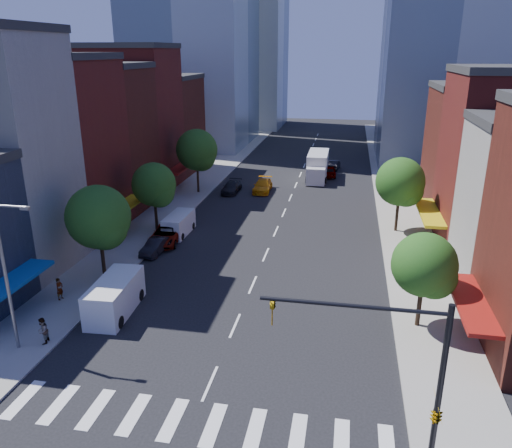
{
  "coord_description": "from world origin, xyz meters",
  "views": [
    {
      "loc": [
        6.49,
        -21.43,
        16.77
      ],
      "look_at": [
        0.31,
        11.71,
        5.0
      ],
      "focal_mm": 35.0,
      "sensor_mm": 36.0,
      "label": 1
    }
  ],
  "objects_px": {
    "parked_car_second": "(156,246)",
    "cargo_van_near": "(114,298)",
    "traffic_car_oncoming": "(334,165)",
    "traffic_car_far": "(329,171)",
    "parked_car_front": "(113,288)",
    "parked_car_rear": "(232,187)",
    "cargo_van_far": "(178,225)",
    "parked_car_third": "(166,235)",
    "taxi": "(263,186)",
    "box_truck": "(318,167)",
    "pedestrian_near": "(60,289)",
    "pedestrian_far": "(43,331)"
  },
  "relations": [
    {
      "from": "parked_car_second",
      "to": "cargo_van_near",
      "type": "bearing_deg",
      "value": -77.13
    },
    {
      "from": "parked_car_rear",
      "to": "taxi",
      "type": "bearing_deg",
      "value": 18.62
    },
    {
      "from": "box_truck",
      "to": "cargo_van_near",
      "type": "bearing_deg",
      "value": -105.36
    },
    {
      "from": "parked_car_second",
      "to": "traffic_car_oncoming",
      "type": "xyz_separation_m",
      "value": [
        14.01,
        35.59,
        0.07
      ]
    },
    {
      "from": "cargo_van_far",
      "to": "traffic_car_far",
      "type": "relative_size",
      "value": 1.02
    },
    {
      "from": "box_truck",
      "to": "traffic_car_far",
      "type": "bearing_deg",
      "value": 44.99
    },
    {
      "from": "parked_car_second",
      "to": "pedestrian_near",
      "type": "height_order",
      "value": "pedestrian_near"
    },
    {
      "from": "parked_car_front",
      "to": "pedestrian_far",
      "type": "relative_size",
      "value": 2.34
    },
    {
      "from": "cargo_van_far",
      "to": "traffic_car_far",
      "type": "height_order",
      "value": "cargo_van_far"
    },
    {
      "from": "cargo_van_far",
      "to": "traffic_car_far",
      "type": "bearing_deg",
      "value": 64.59
    },
    {
      "from": "cargo_van_far",
      "to": "parked_car_second",
      "type": "bearing_deg",
      "value": -93.5
    },
    {
      "from": "parked_car_front",
      "to": "cargo_van_near",
      "type": "bearing_deg",
      "value": -63.35
    },
    {
      "from": "traffic_car_oncoming",
      "to": "traffic_car_far",
      "type": "bearing_deg",
      "value": 89.96
    },
    {
      "from": "pedestrian_far",
      "to": "traffic_car_oncoming",
      "type": "bearing_deg",
      "value": 152.46
    },
    {
      "from": "parked_car_third",
      "to": "taxi",
      "type": "distance_m",
      "value": 19.76
    },
    {
      "from": "traffic_car_far",
      "to": "box_truck",
      "type": "distance_m",
      "value": 2.38
    },
    {
      "from": "parked_car_third",
      "to": "traffic_car_far",
      "type": "distance_m",
      "value": 31.5
    },
    {
      "from": "cargo_van_far",
      "to": "taxi",
      "type": "distance_m",
      "value": 17.47
    },
    {
      "from": "pedestrian_far",
      "to": "parked_car_third",
      "type": "bearing_deg",
      "value": 165.17
    },
    {
      "from": "taxi",
      "to": "parked_car_third",
      "type": "bearing_deg",
      "value": -108.45
    },
    {
      "from": "parked_car_second",
      "to": "parked_car_rear",
      "type": "relative_size",
      "value": 0.83
    },
    {
      "from": "parked_car_front",
      "to": "pedestrian_far",
      "type": "height_order",
      "value": "pedestrian_far"
    },
    {
      "from": "pedestrian_far",
      "to": "pedestrian_near",
      "type": "bearing_deg",
      "value": -169.31
    },
    {
      "from": "traffic_car_far",
      "to": "parked_car_rear",
      "type": "bearing_deg",
      "value": 39.04
    },
    {
      "from": "parked_car_front",
      "to": "pedestrian_near",
      "type": "distance_m",
      "value": 3.59
    },
    {
      "from": "cargo_van_far",
      "to": "parked_car_front",
      "type": "bearing_deg",
      "value": -90.5
    },
    {
      "from": "pedestrian_far",
      "to": "parked_car_front",
      "type": "bearing_deg",
      "value": 158.45
    },
    {
      "from": "parked_car_third",
      "to": "pedestrian_near",
      "type": "distance_m",
      "value": 12.68
    },
    {
      "from": "parked_car_front",
      "to": "box_truck",
      "type": "height_order",
      "value": "box_truck"
    },
    {
      "from": "traffic_car_far",
      "to": "pedestrian_far",
      "type": "xyz_separation_m",
      "value": [
        -14.81,
        -45.97,
        0.2
      ]
    },
    {
      "from": "parked_car_front",
      "to": "parked_car_rear",
      "type": "xyz_separation_m",
      "value": [
        2.0,
        28.69,
        0.01
      ]
    },
    {
      "from": "cargo_van_far",
      "to": "taxi",
      "type": "bearing_deg",
      "value": 73.51
    },
    {
      "from": "traffic_car_far",
      "to": "box_truck",
      "type": "xyz_separation_m",
      "value": [
        -1.56,
        -1.57,
        0.89
      ]
    },
    {
      "from": "parked_car_second",
      "to": "cargo_van_near",
      "type": "xyz_separation_m",
      "value": [
        1.22,
        -10.55,
        0.54
      ]
    },
    {
      "from": "parked_car_front",
      "to": "traffic_car_far",
      "type": "xyz_separation_m",
      "value": [
        13.55,
        39.38,
        0.12
      ]
    },
    {
      "from": "traffic_car_far",
      "to": "pedestrian_near",
      "type": "bearing_deg",
      "value": 63.7
    },
    {
      "from": "cargo_van_near",
      "to": "taxi",
      "type": "bearing_deg",
      "value": 78.8
    },
    {
      "from": "taxi",
      "to": "pedestrian_near",
      "type": "xyz_separation_m",
      "value": [
        -9.07,
        -31.14,
        0.22
      ]
    },
    {
      "from": "parked_car_second",
      "to": "cargo_van_near",
      "type": "distance_m",
      "value": 10.63
    },
    {
      "from": "pedestrian_near",
      "to": "traffic_car_far",
      "type": "bearing_deg",
      "value": -13.03
    },
    {
      "from": "pedestrian_far",
      "to": "traffic_car_far",
      "type": "bearing_deg",
      "value": 151.43
    },
    {
      "from": "parked_car_third",
      "to": "parked_car_second",
      "type": "bearing_deg",
      "value": -95.71
    },
    {
      "from": "traffic_car_oncoming",
      "to": "parked_car_rear",
      "type": "bearing_deg",
      "value": 57.57
    },
    {
      "from": "taxi",
      "to": "parked_car_front",
      "type": "bearing_deg",
      "value": -102.45
    },
    {
      "from": "traffic_car_far",
      "to": "traffic_car_oncoming",
      "type": "bearing_deg",
      "value": -99.62
    },
    {
      "from": "parked_car_front",
      "to": "pedestrian_near",
      "type": "bearing_deg",
      "value": -161.14
    },
    {
      "from": "parked_car_front",
      "to": "cargo_van_near",
      "type": "distance_m",
      "value": 2.57
    },
    {
      "from": "parked_car_second",
      "to": "traffic_car_oncoming",
      "type": "relative_size",
      "value": 0.9
    },
    {
      "from": "parked_car_front",
      "to": "traffic_car_oncoming",
      "type": "height_order",
      "value": "traffic_car_oncoming"
    },
    {
      "from": "parked_car_rear",
      "to": "pedestrian_near",
      "type": "distance_m",
      "value": 30.45
    }
  ]
}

